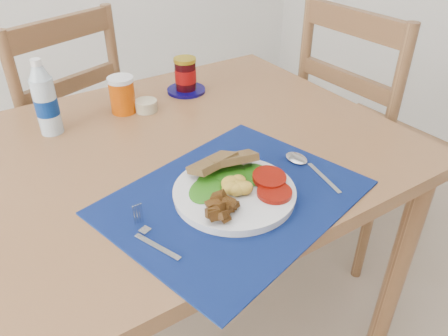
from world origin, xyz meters
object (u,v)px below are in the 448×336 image
(chair_far, at_px, (60,115))
(chair_end, at_px, (362,113))
(water_bottle, at_px, (46,102))
(jam_on_saucer, at_px, (186,77))
(breakfast_plate, at_px, (233,191))
(juice_glass, at_px, (122,96))

(chair_far, bearing_deg, chair_end, 127.39)
(water_bottle, xyz_separation_m, jam_on_saucer, (0.43, 0.04, -0.04))
(chair_end, height_order, breakfast_plate, chair_end)
(water_bottle, relative_size, jam_on_saucer, 1.66)
(breakfast_plate, relative_size, juice_glass, 2.58)
(breakfast_plate, distance_m, juice_glass, 0.52)
(chair_far, distance_m, chair_end, 1.11)
(chair_end, height_order, jam_on_saucer, chair_end)
(water_bottle, xyz_separation_m, juice_glass, (0.21, 0.01, -0.04))
(chair_far, xyz_separation_m, jam_on_saucer, (0.32, -0.40, 0.21))
(breakfast_plate, distance_m, water_bottle, 0.57)
(chair_end, distance_m, water_bottle, 1.07)
(chair_far, relative_size, breakfast_plate, 4.58)
(juice_glass, xyz_separation_m, jam_on_saucer, (0.22, 0.03, -0.00))
(breakfast_plate, bearing_deg, water_bottle, 113.88)
(chair_end, bearing_deg, breakfast_plate, 109.85)
(water_bottle, height_order, juice_glass, water_bottle)
(water_bottle, bearing_deg, chair_end, -9.98)
(chair_end, bearing_deg, jam_on_saucer, 67.31)
(chair_far, relative_size, jam_on_saucer, 9.62)
(juice_glass, bearing_deg, chair_end, -13.13)
(chair_end, xyz_separation_m, jam_on_saucer, (-0.60, 0.22, 0.20))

